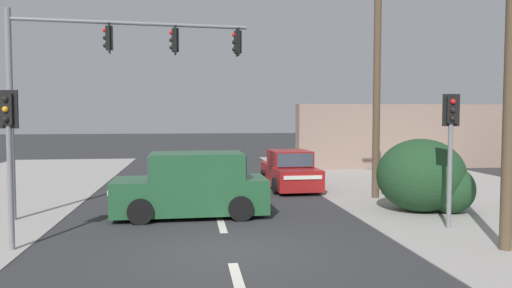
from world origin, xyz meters
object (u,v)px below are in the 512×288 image
pedestal_signal_right_kerb (451,138)px  sedan_oncoming_near (290,171)px  traffic_signal_mast (98,69)px  pedestal_signal_left_kerb (9,142)px  utility_pole_midground_right (377,58)px  suv_oncoming_mid (192,187)px

pedestal_signal_right_kerb → sedan_oncoming_near: size_ratio=0.83×
traffic_signal_mast → pedestal_signal_left_kerb: traffic_signal_mast is taller
utility_pole_midground_right → traffic_signal_mast: size_ratio=1.40×
sedan_oncoming_near → pedestal_signal_left_kerb: bearing=-133.6°
traffic_signal_mast → pedestal_signal_right_kerb: (9.40, -2.84, -1.94)m
suv_oncoming_mid → pedestal_signal_left_kerb: bearing=-140.5°
pedestal_signal_right_kerb → suv_oncoming_mid: pedestal_signal_right_kerb is taller
pedestal_signal_right_kerb → sedan_oncoming_near: (-2.72, 7.67, -1.71)m
utility_pole_midground_right → suv_oncoming_mid: utility_pole_midground_right is taller
pedestal_signal_right_kerb → suv_oncoming_mid: 7.35m
utility_pole_midground_right → pedestal_signal_right_kerb: bearing=-88.5°
traffic_signal_mast → utility_pole_midground_right: bearing=12.7°
utility_pole_midground_right → sedan_oncoming_near: utility_pole_midground_right is taller
traffic_signal_mast → pedestal_signal_right_kerb: 10.01m
utility_pole_midground_right → pedestal_signal_right_kerb: size_ratio=2.69×
suv_oncoming_mid → sedan_oncoming_near: size_ratio=1.07×
utility_pole_midground_right → sedan_oncoming_near: (-2.60, 2.74, -4.33)m
utility_pole_midground_right → pedestal_signal_left_kerb: (-10.57, -5.63, -2.62)m
suv_oncoming_mid → sedan_oncoming_near: 6.45m
pedestal_signal_left_kerb → traffic_signal_mast: bearing=69.9°
utility_pole_midground_right → sedan_oncoming_near: size_ratio=2.24×
utility_pole_midground_right → traffic_signal_mast: utility_pole_midground_right is taller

